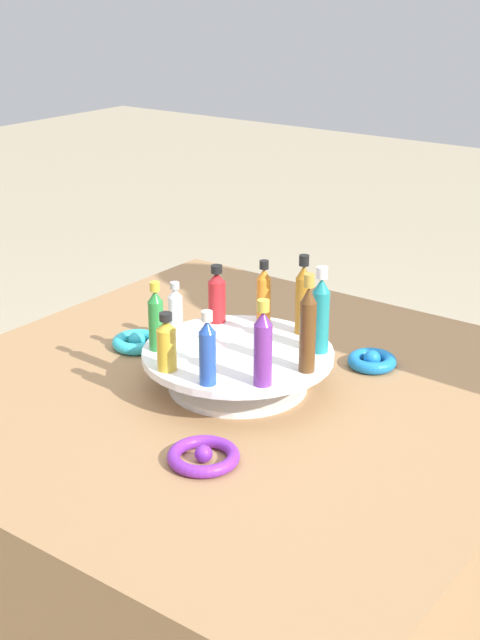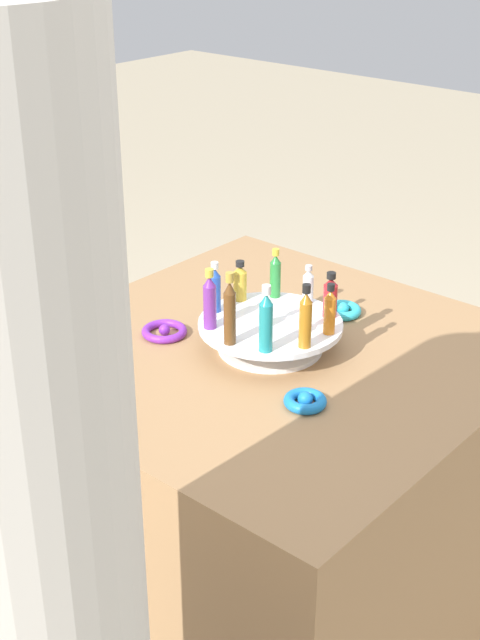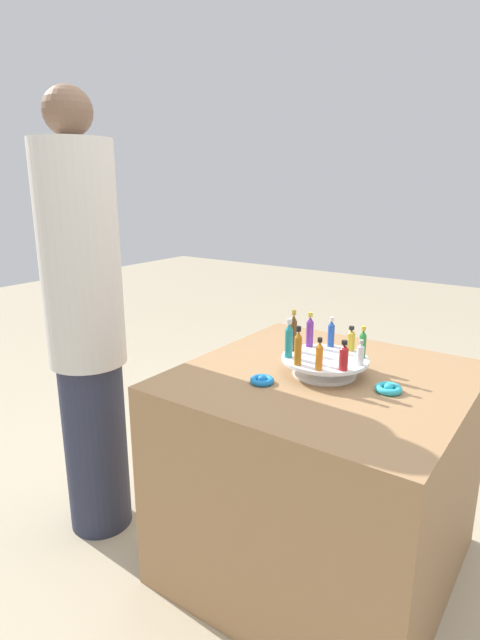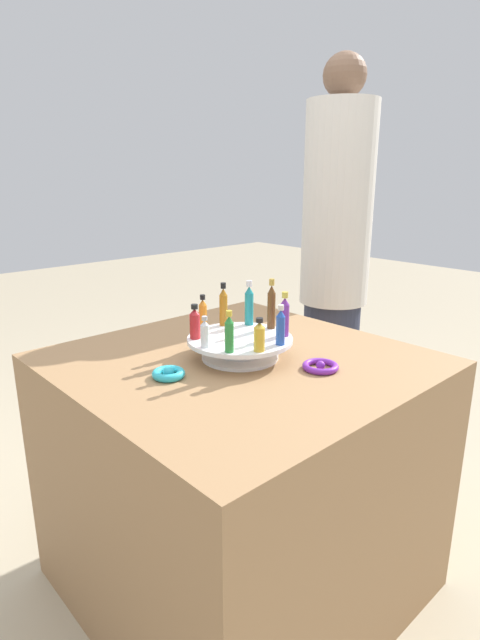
{
  "view_description": "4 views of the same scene",
  "coord_description": "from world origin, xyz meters",
  "views": [
    {
      "loc": [
        0.76,
        -1.01,
        1.39
      ],
      "look_at": [
        0.0,
        0.0,
        0.88
      ],
      "focal_mm": 50.0,
      "sensor_mm": 36.0,
      "label": 1
    },
    {
      "loc": [
        1.28,
        1.03,
        1.64
      ],
      "look_at": [
        0.17,
        0.06,
        0.92
      ],
      "focal_mm": 50.0,
      "sensor_mm": 36.0,
      "label": 2
    },
    {
      "loc": [
        -0.7,
        1.49,
        1.41
      ],
      "look_at": [
        0.28,
        0.11,
        0.94
      ],
      "focal_mm": 28.0,
      "sensor_mm": 36.0,
      "label": 3
    },
    {
      "loc": [
        -0.9,
        -0.99,
        1.27
      ],
      "look_at": [
        0.0,
        0.0,
        0.88
      ],
      "focal_mm": 28.0,
      "sensor_mm": 36.0,
      "label": 4
    }
  ],
  "objects": [
    {
      "name": "bottle_brown",
      "position": [
        0.13,
        -0.0,
        0.9
      ],
      "size": [
        0.02,
        0.02,
        0.15
      ],
      "color": "brown",
      "rests_on": "display_stand"
    },
    {
      "name": "ground_plane",
      "position": [
        0.0,
        0.0,
        0.0
      ],
      "size": [
        12.0,
        12.0,
        0.0
      ],
      "primitive_type": "plane",
      "color": "tan"
    },
    {
      "name": "party_table",
      "position": [
        0.0,
        0.0,
        0.38
      ],
      "size": [
        0.94,
        0.94,
        0.77
      ],
      "color": "#9E754C",
      "rests_on": "ground_plane"
    },
    {
      "name": "ribbon_bow_blue",
      "position": [
        0.13,
        0.19,
        0.78
      ],
      "size": [
        0.08,
        0.08,
        0.03
      ],
      "color": "blue",
      "rests_on": "party_table"
    },
    {
      "name": "bottle_teal",
      "position": [
        0.1,
        0.07,
        0.9
      ],
      "size": [
        0.03,
        0.03,
        0.14
      ],
      "color": "teal",
      "rests_on": "display_stand"
    },
    {
      "name": "bottle_clear",
      "position": [
        -0.13,
        0.0,
        0.87
      ],
      "size": [
        0.02,
        0.02,
        0.09
      ],
      "color": "silver",
      "rests_on": "display_stand"
    },
    {
      "name": "ribbon_bow_teal",
      "position": [
        -0.23,
        0.02,
        0.78
      ],
      "size": [
        0.09,
        0.09,
        0.03
      ],
      "color": "#2DB7CC",
      "rests_on": "party_table"
    },
    {
      "name": "display_stand",
      "position": [
        0.0,
        0.0,
        0.81
      ],
      "size": [
        0.3,
        0.3,
        0.06
      ],
      "color": "white",
      "rests_on": "party_table"
    },
    {
      "name": "bottle_purple",
      "position": [
        0.1,
        -0.08,
        0.89
      ],
      "size": [
        0.03,
        0.03,
        0.13
      ],
      "color": "#702D93",
      "rests_on": "display_stand"
    },
    {
      "name": "bottle_blue",
      "position": [
        0.04,
        -0.12,
        0.88
      ],
      "size": [
        0.02,
        0.02,
        0.11
      ],
      "color": "#234CAD",
      "rests_on": "display_stand"
    },
    {
      "name": "bottle_amber",
      "position": [
        0.04,
        0.12,
        0.89
      ],
      "size": [
        0.02,
        0.02,
        0.13
      ],
      "color": "#AD6B19",
      "rests_on": "display_stand"
    },
    {
      "name": "person_figure",
      "position": [
        0.86,
        0.32,
        0.88
      ],
      "size": [
        0.3,
        0.3,
        1.74
      ],
      "rotation": [
        0.0,
        0.0,
        -2.78
      ],
      "color": "#282D42",
      "rests_on": "ground_plane"
    },
    {
      "name": "bottle_gold",
      "position": [
        -0.04,
        -0.12,
        0.87
      ],
      "size": [
        0.03,
        0.03,
        0.09
      ],
      "color": "gold",
      "rests_on": "display_stand"
    },
    {
      "name": "bottle_green",
      "position": [
        -0.1,
        -0.07,
        0.88
      ],
      "size": [
        0.02,
        0.02,
        0.11
      ],
      "color": "#288438",
      "rests_on": "display_stand"
    },
    {
      "name": "bottle_orange",
      "position": [
        -0.04,
        0.12,
        0.88
      ],
      "size": [
        0.02,
        0.02,
        0.11
      ],
      "color": "orange",
      "rests_on": "display_stand"
    },
    {
      "name": "ribbon_bow_purple",
      "position": [
        0.1,
        -0.21,
        0.78
      ],
      "size": [
        0.1,
        0.1,
        0.02
      ],
      "color": "purple",
      "rests_on": "party_table"
    },
    {
      "name": "bottle_red",
      "position": [
        -0.1,
        0.08,
        0.88
      ],
      "size": [
        0.03,
        0.03,
        0.1
      ],
      "color": "#B21E23",
      "rests_on": "display_stand"
    }
  ]
}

